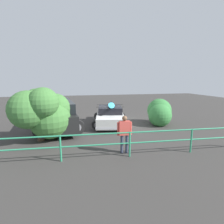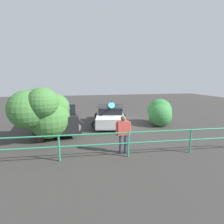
# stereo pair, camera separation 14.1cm
# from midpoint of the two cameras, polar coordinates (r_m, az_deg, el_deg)

# --- Properties ---
(ground_plane) EXTENTS (44.00, 44.00, 0.02)m
(ground_plane) POSITION_cam_midpoint_polar(r_m,az_deg,el_deg) (12.31, 0.23, -3.72)
(ground_plane) COLOR #383533
(ground_plane) RESTS_ON ground
(sedan_car) EXTENTS (2.80, 4.40, 1.49)m
(sedan_car) POSITION_cam_midpoint_polar(r_m,az_deg,el_deg) (12.02, -0.96, -1.17)
(sedan_car) COLOR silver
(sedan_car) RESTS_ON ground
(suv_car) EXTENTS (3.06, 5.01, 1.77)m
(suv_car) POSITION_cam_midpoint_polar(r_m,az_deg,el_deg) (11.15, -17.68, -0.82)
(suv_car) COLOR black
(suv_car) RESTS_ON ground
(person_bystander) EXTENTS (0.62, 0.21, 1.59)m
(person_bystander) POSITION_cam_midpoint_polar(r_m,az_deg,el_deg) (7.25, 3.52, -6.15)
(person_bystander) COLOR #33384C
(person_bystander) RESTS_ON ground
(railing_fence) EXTENTS (10.67, 0.74, 1.03)m
(railing_fence) POSITION_cam_midpoint_polar(r_m,az_deg,el_deg) (6.99, 5.26, -8.98)
(railing_fence) COLOR #2D9366
(railing_fence) RESTS_ON ground
(bush_near_left) EXTENTS (1.82, 2.14, 1.80)m
(bush_near_left) POSITION_cam_midpoint_polar(r_m,az_deg,el_deg) (12.22, 15.15, -0.24)
(bush_near_left) COLOR #4C3828
(bush_near_left) RESTS_ON ground
(bush_near_right) EXTENTS (2.79, 2.38, 2.70)m
(bush_near_right) POSITION_cam_midpoint_polar(r_m,az_deg,el_deg) (9.21, -22.29, 0.16)
(bush_near_right) COLOR #4C3828
(bush_near_right) RESTS_ON ground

